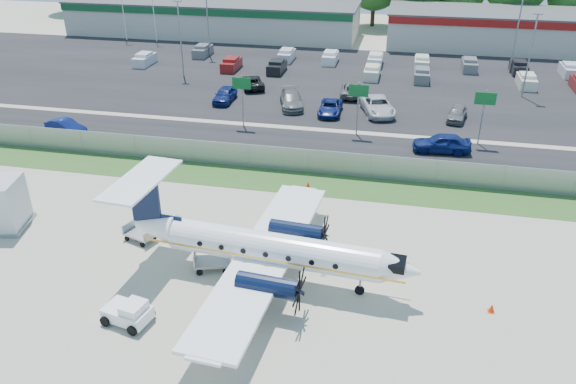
% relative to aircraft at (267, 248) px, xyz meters
% --- Properties ---
extents(ground, '(170.00, 170.00, 0.00)m').
position_rel_aircraft_xyz_m(ground, '(-0.12, 0.54, -2.10)').
color(ground, '#B6B09A').
rests_on(ground, ground).
extents(grass_verge, '(170.00, 4.00, 0.02)m').
position_rel_aircraft_xyz_m(grass_verge, '(-0.12, 12.54, -2.09)').
color(grass_verge, '#2D561E').
rests_on(grass_verge, ground).
extents(access_road, '(170.00, 8.00, 0.02)m').
position_rel_aircraft_xyz_m(access_road, '(-0.12, 19.54, -2.09)').
color(access_road, black).
rests_on(access_road, ground).
extents(parking_lot, '(170.00, 32.00, 0.02)m').
position_rel_aircraft_xyz_m(parking_lot, '(-0.12, 40.54, -2.09)').
color(parking_lot, black).
rests_on(parking_lot, ground).
extents(perimeter_fence, '(120.00, 0.06, 1.99)m').
position_rel_aircraft_xyz_m(perimeter_fence, '(-0.12, 14.54, -1.10)').
color(perimeter_fence, gray).
rests_on(perimeter_fence, ground).
extents(building_west, '(46.40, 12.40, 5.24)m').
position_rel_aircraft_xyz_m(building_west, '(-24.12, 62.53, 0.53)').
color(building_west, beige).
rests_on(building_west, ground).
extents(building_east, '(44.40, 12.40, 5.24)m').
position_rel_aircraft_xyz_m(building_east, '(25.88, 62.53, 0.53)').
color(building_east, beige).
rests_on(building_east, ground).
extents(sign_left, '(1.80, 0.26, 5.00)m').
position_rel_aircraft_xyz_m(sign_left, '(-8.12, 23.45, 1.51)').
color(sign_left, gray).
rests_on(sign_left, ground).
extents(sign_mid, '(1.80, 0.26, 5.00)m').
position_rel_aircraft_xyz_m(sign_mid, '(2.88, 23.45, 1.51)').
color(sign_mid, gray).
rests_on(sign_mid, ground).
extents(sign_right, '(1.80, 0.26, 5.00)m').
position_rel_aircraft_xyz_m(sign_right, '(13.88, 23.45, 1.51)').
color(sign_right, gray).
rests_on(sign_right, ground).
extents(flagpole_west, '(1.06, 0.12, 10.00)m').
position_rel_aircraft_xyz_m(flagpole_west, '(-36.04, 55.54, 3.54)').
color(flagpole_west, white).
rests_on(flagpole_west, ground).
extents(flagpole_east, '(1.06, 0.12, 10.00)m').
position_rel_aircraft_xyz_m(flagpole_east, '(-31.04, 55.54, 3.54)').
color(flagpole_east, white).
rests_on(flagpole_east, ground).
extents(light_pole_nw, '(0.90, 0.35, 9.09)m').
position_rel_aircraft_xyz_m(light_pole_nw, '(-20.12, 38.54, 3.13)').
color(light_pole_nw, gray).
rests_on(light_pole_nw, ground).
extents(light_pole_ne, '(0.90, 0.35, 9.09)m').
position_rel_aircraft_xyz_m(light_pole_ne, '(19.88, 38.54, 3.13)').
color(light_pole_ne, gray).
rests_on(light_pole_ne, ground).
extents(light_pole_sw, '(0.90, 0.35, 9.09)m').
position_rel_aircraft_xyz_m(light_pole_sw, '(-20.12, 48.54, 3.13)').
color(light_pole_sw, gray).
rests_on(light_pole_sw, ground).
extents(light_pole_se, '(0.90, 0.35, 9.09)m').
position_rel_aircraft_xyz_m(light_pole_se, '(19.88, 48.54, 3.13)').
color(light_pole_se, gray).
rests_on(light_pole_se, ground).
extents(tree_line, '(112.00, 6.00, 14.00)m').
position_rel_aircraft_xyz_m(tree_line, '(-0.12, 74.54, -2.10)').
color(tree_line, '#1D5819').
rests_on(tree_line, ground).
extents(aircraft, '(17.63, 17.37, 5.44)m').
position_rel_aircraft_xyz_m(aircraft, '(0.00, 0.00, 0.00)').
color(aircraft, white).
rests_on(aircraft, ground).
extents(pushback_tug, '(2.66, 2.16, 1.30)m').
position_rel_aircraft_xyz_m(pushback_tug, '(-6.13, -5.23, -1.48)').
color(pushback_tug, white).
rests_on(pushback_tug, ground).
extents(baggage_cart_near, '(2.26, 1.78, 1.04)m').
position_rel_aircraft_xyz_m(baggage_cart_near, '(-9.02, 2.28, -1.62)').
color(baggage_cart_near, gray).
rests_on(baggage_cart_near, ground).
extents(baggage_cart_far, '(2.48, 1.87, 1.16)m').
position_rel_aircraft_xyz_m(baggage_cart_far, '(-3.39, 0.22, -1.56)').
color(baggage_cart_far, gray).
rests_on(baggage_cart_far, ground).
extents(cone_nose, '(0.36, 0.36, 0.51)m').
position_rel_aircraft_xyz_m(cone_nose, '(12.54, -0.49, -1.86)').
color(cone_nose, '#F53207').
rests_on(cone_nose, ground).
extents(cone_starboard_wing, '(0.38, 0.38, 0.54)m').
position_rel_aircraft_xyz_m(cone_starboard_wing, '(0.35, 11.76, -1.84)').
color(cone_starboard_wing, '#F53207').
rests_on(cone_starboard_wing, ground).
extents(road_car_west, '(4.54, 2.76, 1.41)m').
position_rel_aircraft_xyz_m(road_car_west, '(-23.83, 18.05, -2.10)').
color(road_car_west, navy).
rests_on(road_car_west, ground).
extents(road_car_mid, '(5.10, 2.37, 1.69)m').
position_rel_aircraft_xyz_m(road_car_mid, '(10.53, 20.95, -2.10)').
color(road_car_mid, navy).
rests_on(road_car_mid, ground).
extents(parked_car_a, '(1.91, 4.63, 1.57)m').
position_rel_aircraft_xyz_m(parked_car_a, '(-12.09, 30.17, -2.10)').
color(parked_car_a, navy).
rests_on(parked_car_a, ground).
extents(parked_car_b, '(3.72, 5.95, 1.61)m').
position_rel_aircraft_xyz_m(parked_car_b, '(-4.64, 29.86, -2.10)').
color(parked_car_b, '#595B5E').
rests_on(parked_car_b, ground).
extents(parked_car_c, '(2.34, 4.87, 1.34)m').
position_rel_aircraft_xyz_m(parked_car_c, '(-0.33, 28.68, -2.10)').
color(parked_car_c, navy).
rests_on(parked_car_c, ground).
extents(parked_car_d, '(4.45, 6.58, 1.68)m').
position_rel_aircraft_xyz_m(parked_car_d, '(4.41, 29.80, -2.10)').
color(parked_car_d, silver).
rests_on(parked_car_d, ground).
extents(parked_car_e, '(2.44, 4.37, 1.40)m').
position_rel_aircraft_xyz_m(parked_car_e, '(12.32, 29.38, -2.10)').
color(parked_car_e, '#595B5E').
rests_on(parked_car_e, ground).
extents(parked_car_f, '(4.23, 5.64, 1.42)m').
position_rel_aircraft_xyz_m(parked_car_f, '(-10.53, 35.65, -2.10)').
color(parked_car_f, black).
rests_on(parked_car_f, ground).
extents(parked_car_g, '(2.74, 5.43, 1.47)m').
position_rel_aircraft_xyz_m(parked_car_g, '(1.25, 35.01, -2.10)').
color(parked_car_g, '#595B5E').
rests_on(parked_car_g, ground).
extents(far_parking_rows, '(56.00, 10.00, 1.60)m').
position_rel_aircraft_xyz_m(far_parking_rows, '(-0.12, 45.54, -2.10)').
color(far_parking_rows, gray).
rests_on(far_parking_rows, ground).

